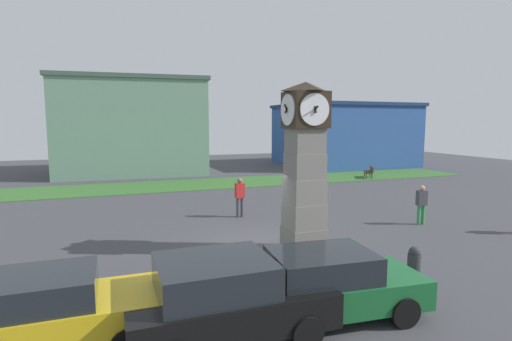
{
  "coord_description": "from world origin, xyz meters",
  "views": [
    {
      "loc": [
        -4.71,
        -12.76,
        4.21
      ],
      "look_at": [
        0.41,
        1.43,
        2.35
      ],
      "focal_mm": 28.0,
      "sensor_mm": 36.0,
      "label": 1
    }
  ],
  "objects_px": {
    "clock_tower": "(305,167)",
    "bollard_end_row": "(414,269)",
    "car_navy_sedan": "(38,314)",
    "car_by_building": "(330,283)",
    "pedestrian_near_bench": "(421,202)",
    "pedestrian_by_cars": "(240,195)",
    "bollard_far_row": "(369,273)",
    "car_near_tower": "(225,297)",
    "bollard_near_tower": "(248,272)",
    "bollard_mid_row": "(302,273)",
    "bench": "(369,171)"
  },
  "relations": [
    {
      "from": "bollard_far_row",
      "to": "car_near_tower",
      "type": "relative_size",
      "value": 0.23
    },
    {
      "from": "pedestrian_near_bench",
      "to": "bollard_near_tower",
      "type": "bearing_deg",
      "value": -156.1
    },
    {
      "from": "car_navy_sedan",
      "to": "car_by_building",
      "type": "height_order",
      "value": "car_navy_sedan"
    },
    {
      "from": "clock_tower",
      "to": "bollard_near_tower",
      "type": "xyz_separation_m",
      "value": [
        -2.75,
        -2.47,
        -2.2
      ]
    },
    {
      "from": "car_navy_sedan",
      "to": "pedestrian_by_cars",
      "type": "distance_m",
      "value": 10.98
    },
    {
      "from": "bollard_far_row",
      "to": "bollard_end_row",
      "type": "xyz_separation_m",
      "value": [
        1.02,
        -0.39,
        0.13
      ]
    },
    {
      "from": "bollard_far_row",
      "to": "bench",
      "type": "relative_size",
      "value": 0.54
    },
    {
      "from": "car_by_building",
      "to": "pedestrian_by_cars",
      "type": "xyz_separation_m",
      "value": [
        0.92,
        9.34,
        0.26
      ]
    },
    {
      "from": "bollard_near_tower",
      "to": "bollard_end_row",
      "type": "bearing_deg",
      "value": -17.65
    },
    {
      "from": "car_navy_sedan",
      "to": "pedestrian_near_bench",
      "type": "xyz_separation_m",
      "value": [
        13.2,
        5.04,
        0.16
      ]
    },
    {
      "from": "car_navy_sedan",
      "to": "bench",
      "type": "relative_size",
      "value": 2.75
    },
    {
      "from": "clock_tower",
      "to": "bollard_end_row",
      "type": "height_order",
      "value": "clock_tower"
    },
    {
      "from": "bollard_end_row",
      "to": "bench",
      "type": "bearing_deg",
      "value": 57.33
    },
    {
      "from": "bollard_near_tower",
      "to": "bollard_mid_row",
      "type": "xyz_separation_m",
      "value": [
        1.36,
        -0.2,
        -0.15
      ]
    },
    {
      "from": "bollard_near_tower",
      "to": "pedestrian_by_cars",
      "type": "relative_size",
      "value": 0.64
    },
    {
      "from": "pedestrian_near_bench",
      "to": "bollard_mid_row",
      "type": "bearing_deg",
      "value": -151.18
    },
    {
      "from": "bollard_mid_row",
      "to": "bench",
      "type": "height_order",
      "value": "bench"
    },
    {
      "from": "clock_tower",
      "to": "bollard_mid_row",
      "type": "relative_size",
      "value": 6.49
    },
    {
      "from": "bollard_mid_row",
      "to": "pedestrian_near_bench",
      "type": "xyz_separation_m",
      "value": [
        7.47,
        4.11,
        0.5
      ]
    },
    {
      "from": "bollard_near_tower",
      "to": "car_navy_sedan",
      "type": "distance_m",
      "value": 4.52
    },
    {
      "from": "clock_tower",
      "to": "car_by_building",
      "type": "bearing_deg",
      "value": -109.29
    },
    {
      "from": "bollard_mid_row",
      "to": "car_navy_sedan",
      "type": "relative_size",
      "value": 0.18
    },
    {
      "from": "bollard_end_row",
      "to": "car_navy_sedan",
      "type": "distance_m",
      "value": 8.3
    },
    {
      "from": "bollard_end_row",
      "to": "bench",
      "type": "distance_m",
      "value": 20.51
    },
    {
      "from": "bollard_near_tower",
      "to": "bollard_mid_row",
      "type": "relative_size",
      "value": 1.35
    },
    {
      "from": "clock_tower",
      "to": "pedestrian_near_bench",
      "type": "distance_m",
      "value": 6.52
    },
    {
      "from": "bollard_near_tower",
      "to": "bollard_end_row",
      "type": "distance_m",
      "value": 4.12
    },
    {
      "from": "bollard_near_tower",
      "to": "car_navy_sedan",
      "type": "bearing_deg",
      "value": -165.6
    },
    {
      "from": "car_near_tower",
      "to": "bench",
      "type": "bearing_deg",
      "value": 47.81
    },
    {
      "from": "bollard_end_row",
      "to": "bollard_far_row",
      "type": "bearing_deg",
      "value": 158.98
    },
    {
      "from": "bollard_mid_row",
      "to": "car_navy_sedan",
      "type": "xyz_separation_m",
      "value": [
        -5.73,
        -0.92,
        0.34
      ]
    },
    {
      "from": "car_navy_sedan",
      "to": "bollard_end_row",
      "type": "bearing_deg",
      "value": -0.87
    },
    {
      "from": "bollard_end_row",
      "to": "car_near_tower",
      "type": "relative_size",
      "value": 0.29
    },
    {
      "from": "bollard_near_tower",
      "to": "bollard_far_row",
      "type": "height_order",
      "value": "bollard_near_tower"
    },
    {
      "from": "car_navy_sedan",
      "to": "bench",
      "type": "bearing_deg",
      "value": 41.51
    },
    {
      "from": "bollard_end_row",
      "to": "bench",
      "type": "height_order",
      "value": "bollard_end_row"
    },
    {
      "from": "car_navy_sedan",
      "to": "clock_tower",
      "type": "bearing_deg",
      "value": 26.79
    },
    {
      "from": "car_navy_sedan",
      "to": "bench",
      "type": "height_order",
      "value": "car_navy_sedan"
    },
    {
      "from": "bollard_end_row",
      "to": "car_by_building",
      "type": "height_order",
      "value": "car_by_building"
    },
    {
      "from": "car_by_building",
      "to": "pedestrian_near_bench",
      "type": "relative_size",
      "value": 2.46
    },
    {
      "from": "bollard_mid_row",
      "to": "bollard_end_row",
      "type": "height_order",
      "value": "bollard_end_row"
    },
    {
      "from": "bollard_far_row",
      "to": "car_near_tower",
      "type": "height_order",
      "value": "car_near_tower"
    },
    {
      "from": "bollard_end_row",
      "to": "pedestrian_near_bench",
      "type": "bearing_deg",
      "value": 46.46
    },
    {
      "from": "clock_tower",
      "to": "car_by_building",
      "type": "height_order",
      "value": "clock_tower"
    },
    {
      "from": "clock_tower",
      "to": "bollard_mid_row",
      "type": "bearing_deg",
      "value": -117.53
    },
    {
      "from": "pedestrian_by_cars",
      "to": "bollard_end_row",
      "type": "bearing_deg",
      "value": -79.16
    },
    {
      "from": "bollard_far_row",
      "to": "bollard_mid_row",
      "type": "bearing_deg",
      "value": 156.94
    },
    {
      "from": "bollard_end_row",
      "to": "pedestrian_near_bench",
      "type": "height_order",
      "value": "pedestrian_near_bench"
    },
    {
      "from": "clock_tower",
      "to": "bollard_far_row",
      "type": "xyz_separation_m",
      "value": [
        0.15,
        -3.33,
        -2.32
      ]
    },
    {
      "from": "bench",
      "to": "pedestrian_near_bench",
      "type": "xyz_separation_m",
      "value": [
        -6.17,
        -12.11,
        0.4
      ]
    }
  ]
}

